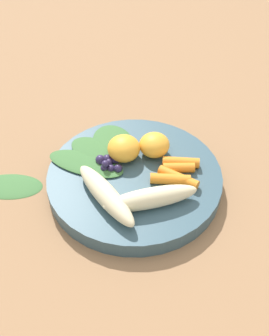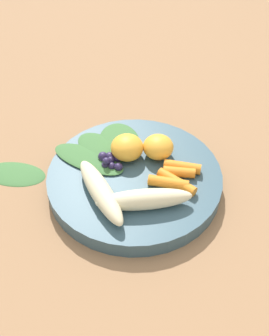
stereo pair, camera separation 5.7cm
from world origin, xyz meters
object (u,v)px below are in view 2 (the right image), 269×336
(banana_peeled_left, at_px, (144,199))
(orange_segment_near, at_px, (127,147))
(banana_peeled_right, at_px, (101,191))
(kale_leaf_stray, at_px, (14,173))
(bowl, at_px, (135,179))

(banana_peeled_left, xyz_separation_m, orange_segment_near, (0.09, 0.05, 0.00))
(banana_peeled_right, height_order, orange_segment_near, orange_segment_near)
(banana_peeled_right, distance_m, kale_leaf_stray, 0.16)
(banana_peeled_left, bearing_deg, banana_peeled_right, 160.01)
(bowl, xyz_separation_m, orange_segment_near, (0.03, 0.02, 0.03))
(banana_peeled_right, height_order, kale_leaf_stray, banana_peeled_right)
(kale_leaf_stray, bearing_deg, banana_peeled_right, 163.52)
(orange_segment_near, bearing_deg, kale_leaf_stray, 108.71)
(bowl, distance_m, orange_segment_near, 0.05)
(orange_segment_near, distance_m, kale_leaf_stray, 0.18)
(banana_peeled_left, distance_m, banana_peeled_right, 0.06)
(bowl, height_order, banana_peeled_left, banana_peeled_left)
(banana_peeled_right, distance_m, orange_segment_near, 0.09)
(orange_segment_near, bearing_deg, banana_peeled_right, 172.05)
(banana_peeled_left, xyz_separation_m, kale_leaf_stray, (0.03, 0.22, -0.04))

